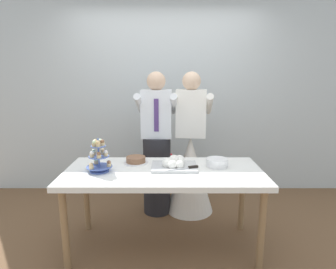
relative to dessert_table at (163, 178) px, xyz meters
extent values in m
plane|color=brown|center=(0.00, 0.00, -0.70)|extent=(8.00, 8.00, 0.00)
cube|color=silver|center=(0.00, 1.47, 0.75)|extent=(5.20, 0.10, 2.90)
cube|color=white|center=(0.00, 0.00, 0.05)|extent=(1.80, 0.80, 0.05)
cylinder|color=olive|center=(-0.82, -0.32, -0.34)|extent=(0.06, 0.06, 0.72)
cylinder|color=olive|center=(0.82, -0.32, -0.34)|extent=(0.06, 0.06, 0.72)
cylinder|color=olive|center=(-0.82, 0.32, -0.34)|extent=(0.06, 0.06, 0.72)
cylinder|color=olive|center=(0.82, 0.32, -0.34)|extent=(0.06, 0.06, 0.72)
cylinder|color=#4C66B2|center=(-0.58, -0.03, 0.08)|extent=(0.17, 0.17, 0.01)
cylinder|color=#4C66B2|center=(-0.58, -0.03, 0.23)|extent=(0.01, 0.01, 0.31)
cylinder|color=#4C66B2|center=(-0.58, -0.03, 0.12)|extent=(0.23, 0.23, 0.01)
cylinder|color=#D1B784|center=(-0.49, -0.03, 0.14)|extent=(0.04, 0.04, 0.03)
sphere|color=brown|center=(-0.49, -0.03, 0.16)|extent=(0.04, 0.04, 0.04)
cylinder|color=#D1B784|center=(-0.62, 0.04, 0.14)|extent=(0.04, 0.04, 0.03)
sphere|color=beige|center=(-0.62, 0.04, 0.16)|extent=(0.04, 0.04, 0.04)
cylinder|color=#D1B784|center=(-0.63, -0.10, 0.14)|extent=(0.04, 0.04, 0.03)
sphere|color=#D6B27A|center=(-0.63, -0.10, 0.16)|extent=(0.04, 0.04, 0.04)
cylinder|color=#4C66B2|center=(-0.58, -0.03, 0.21)|extent=(0.18, 0.18, 0.01)
cylinder|color=#D1B784|center=(-0.51, -0.03, 0.23)|extent=(0.04, 0.04, 0.03)
sphere|color=white|center=(-0.51, -0.03, 0.25)|extent=(0.04, 0.04, 0.04)
cylinder|color=#D1B784|center=(-0.55, 0.02, 0.23)|extent=(0.04, 0.04, 0.03)
sphere|color=#D6B27A|center=(-0.55, 0.02, 0.25)|extent=(0.04, 0.04, 0.04)
cylinder|color=#D1B784|center=(-0.63, 0.00, 0.23)|extent=(0.04, 0.04, 0.03)
sphere|color=beige|center=(-0.63, 0.00, 0.25)|extent=(0.04, 0.04, 0.04)
cylinder|color=#D1B784|center=(-0.63, -0.07, 0.23)|extent=(0.04, 0.04, 0.03)
sphere|color=white|center=(-0.63, -0.07, 0.25)|extent=(0.04, 0.04, 0.04)
cylinder|color=#D1B784|center=(-0.56, -0.09, 0.23)|extent=(0.04, 0.04, 0.03)
sphere|color=brown|center=(-0.56, -0.09, 0.25)|extent=(0.04, 0.04, 0.04)
cylinder|color=#4C66B2|center=(-0.58, -0.03, 0.31)|extent=(0.13, 0.13, 0.01)
cylinder|color=#D1B784|center=(-0.54, -0.03, 0.33)|extent=(0.04, 0.04, 0.03)
sphere|color=brown|center=(-0.54, -0.03, 0.35)|extent=(0.04, 0.04, 0.04)
cylinder|color=#D1B784|center=(-0.56, 0.00, 0.33)|extent=(0.04, 0.04, 0.03)
sphere|color=beige|center=(-0.56, 0.00, 0.35)|extent=(0.04, 0.04, 0.04)
cylinder|color=#D1B784|center=(-0.61, -0.01, 0.33)|extent=(0.04, 0.04, 0.03)
sphere|color=#D6B27A|center=(-0.61, -0.01, 0.35)|extent=(0.04, 0.04, 0.04)
cylinder|color=#D1B784|center=(-0.61, -0.05, 0.33)|extent=(0.04, 0.04, 0.03)
sphere|color=beige|center=(-0.61, -0.05, 0.35)|extent=(0.04, 0.04, 0.04)
cylinder|color=#D1B784|center=(-0.57, -0.07, 0.33)|extent=(0.04, 0.04, 0.03)
sphere|color=#D6B27A|center=(-0.57, -0.07, 0.35)|extent=(0.04, 0.04, 0.04)
cube|color=silver|center=(0.10, 0.06, 0.09)|extent=(0.42, 0.31, 0.02)
sphere|color=white|center=(0.15, 0.06, 0.13)|extent=(0.09, 0.09, 0.09)
sphere|color=white|center=(0.15, 0.13, 0.13)|extent=(0.09, 0.09, 0.09)
sphere|color=white|center=(0.09, 0.11, 0.13)|extent=(0.09, 0.09, 0.09)
sphere|color=white|center=(0.06, 0.08, 0.13)|extent=(0.08, 0.08, 0.08)
sphere|color=white|center=(0.03, 0.03, 0.13)|extent=(0.09, 0.09, 0.09)
sphere|color=white|center=(0.08, -0.01, 0.13)|extent=(0.08, 0.08, 0.08)
sphere|color=white|center=(0.15, 0.00, 0.13)|extent=(0.08, 0.08, 0.08)
sphere|color=white|center=(0.10, 0.06, 0.14)|extent=(0.11, 0.11, 0.11)
sphere|color=#2D1938|center=(0.09, 0.06, 0.18)|extent=(0.02, 0.02, 0.02)
sphere|color=#B21923|center=(0.07, 0.11, 0.19)|extent=(0.02, 0.02, 0.02)
sphere|color=#B21923|center=(0.09, 0.07, 0.18)|extent=(0.02, 0.02, 0.02)
sphere|color=#2D1938|center=(0.09, 0.05, 0.18)|extent=(0.02, 0.02, 0.02)
cube|color=silver|center=(0.13, -0.05, 0.10)|extent=(0.23, 0.09, 0.00)
cube|color=black|center=(0.27, -0.01, 0.11)|extent=(0.09, 0.05, 0.02)
cylinder|color=white|center=(0.50, 0.11, 0.08)|extent=(0.20, 0.20, 0.01)
cylinder|color=white|center=(0.50, 0.11, 0.09)|extent=(0.20, 0.20, 0.01)
cylinder|color=white|center=(0.51, 0.10, 0.10)|extent=(0.20, 0.20, 0.01)
cylinder|color=white|center=(0.50, 0.11, 0.11)|extent=(0.20, 0.20, 0.01)
cylinder|color=white|center=(0.51, 0.11, 0.12)|extent=(0.20, 0.20, 0.01)
cylinder|color=white|center=(0.50, 0.10, 0.13)|extent=(0.20, 0.20, 0.01)
cylinder|color=white|center=(0.50, 0.10, 0.15)|extent=(0.20, 0.20, 0.01)
cylinder|color=white|center=(-0.28, 0.21, 0.08)|extent=(0.24, 0.24, 0.01)
cylinder|color=brown|center=(-0.28, 0.21, 0.11)|extent=(0.19, 0.19, 0.05)
cylinder|color=#232328|center=(-0.09, 0.72, -0.24)|extent=(0.32, 0.32, 0.92)
cube|color=white|center=(-0.09, 0.72, 0.49)|extent=(0.35, 0.21, 0.54)
sphere|color=#D8B293|center=(-0.09, 0.72, 0.85)|extent=(0.21, 0.21, 0.21)
cylinder|color=white|center=(-0.28, 0.72, 0.60)|extent=(0.09, 0.49, 0.28)
cylinder|color=white|center=(0.10, 0.71, 0.60)|extent=(0.09, 0.49, 0.28)
cube|color=#4C3372|center=(-0.09, 0.61, 0.49)|extent=(0.05, 0.01, 0.36)
cone|color=white|center=(0.30, 0.76, -0.24)|extent=(0.56, 0.56, 0.92)
cube|color=white|center=(0.30, 0.76, 0.49)|extent=(0.36, 0.23, 0.54)
sphere|color=beige|center=(0.30, 0.76, 0.85)|extent=(0.21, 0.21, 0.21)
cylinder|color=white|center=(0.13, 0.78, 0.60)|extent=(0.13, 0.49, 0.28)
cylinder|color=white|center=(0.50, 0.74, 0.60)|extent=(0.13, 0.49, 0.28)
camera|label=1|loc=(0.04, -2.46, 0.94)|focal=30.37mm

